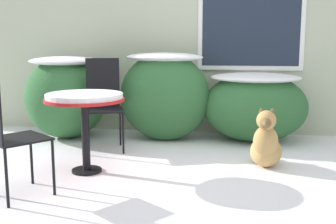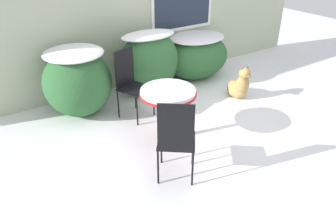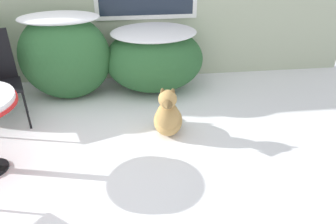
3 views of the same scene
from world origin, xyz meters
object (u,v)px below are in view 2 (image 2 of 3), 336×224
(patio_chair_near_table, at_px, (131,81))
(dog, at_px, (239,86))
(patio_table, at_px, (168,96))
(patio_chair_far_side, at_px, (176,138))

(patio_chair_near_table, height_order, dog, patio_chair_near_table)
(dog, bearing_deg, patio_table, -159.16)
(patio_table, relative_size, patio_chair_near_table, 0.73)
(patio_chair_far_side, distance_m, dog, 2.51)
(patio_chair_far_side, xyz_separation_m, dog, (2.19, 1.17, -0.36))
(dog, bearing_deg, patio_chair_far_side, -143.63)
(patio_chair_near_table, distance_m, dog, 1.98)
(patio_chair_near_table, bearing_deg, dog, -34.90)
(patio_table, height_order, dog, patio_table)
(patio_chair_far_side, height_order, dog, patio_chair_far_side)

